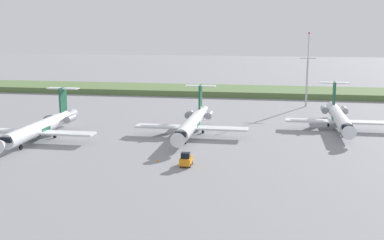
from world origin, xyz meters
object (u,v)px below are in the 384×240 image
at_px(baggage_tug, 186,160).
at_px(safety_cone_front_marker, 158,160).
at_px(regional_jet_second, 193,123).
at_px(antenna_mast, 307,76).
at_px(regional_jet_nearest, 41,127).
at_px(regional_jet_third, 339,117).

bearing_deg(baggage_tug, safety_cone_front_marker, 162.48).
relative_size(regional_jet_second, baggage_tug, 9.69).
xyz_separation_m(regional_jet_second, baggage_tug, (2.76, -22.43, -1.53)).
bearing_deg(antenna_mast, regional_jet_nearest, -137.10).
xyz_separation_m(antenna_mast, baggage_tug, (-22.30, -62.86, -7.49)).
height_order(regional_jet_third, baggage_tug, regional_jet_third).
distance_m(regional_jet_nearest, antenna_mast, 73.36).
height_order(regional_jet_third, antenna_mast, antenna_mast).
xyz_separation_m(regional_jet_third, antenna_mast, (-5.20, 29.06, 5.96)).
bearing_deg(regional_jet_nearest, antenna_mast, 42.90).
bearing_deg(regional_jet_second, baggage_tug, -82.98).
xyz_separation_m(regional_jet_nearest, regional_jet_third, (58.76, 20.70, 0.00)).
height_order(baggage_tug, safety_cone_front_marker, baggage_tug).
bearing_deg(antenna_mast, regional_jet_second, -121.80).
xyz_separation_m(regional_jet_second, antenna_mast, (25.06, 40.43, 5.96)).
relative_size(regional_jet_nearest, regional_jet_third, 1.00).
bearing_deg(regional_jet_third, antenna_mast, 100.14).
height_order(regional_jet_nearest, safety_cone_front_marker, regional_jet_nearest).
distance_m(regional_jet_nearest, regional_jet_third, 62.30).
relative_size(antenna_mast, baggage_tug, 6.36).
bearing_deg(regional_jet_second, safety_cone_front_marker, -96.36).
relative_size(regional_jet_nearest, regional_jet_second, 1.00).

